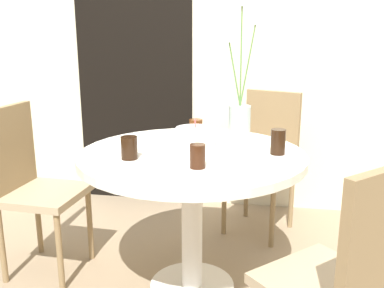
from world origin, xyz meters
name	(u,v)px	position (x,y,z in m)	size (l,w,h in m)	color
ground_plane	(192,288)	(0.00, 0.00, 0.00)	(16.00, 16.00, 0.00)	#89755B
wall_back	(221,35)	(0.00, 1.24, 1.30)	(8.00, 0.05, 2.60)	beige
doorway_panel	(134,72)	(-0.66, 1.21, 1.02)	(0.90, 0.01, 2.05)	black
dining_table	(192,178)	(0.00, 0.00, 0.62)	(1.10, 1.10, 0.75)	silver
chair_left_flank	(265,152)	(0.35, 0.84, 0.53)	(0.52, 0.52, 0.94)	#9E896B
chair_near_front	(30,180)	(-0.91, 0.05, 0.53)	(0.42, 0.42, 0.94)	#9E896B
chair_far_back	(348,276)	(0.63, -0.65, 0.53)	(0.57, 0.57, 0.94)	#9E896B
birthday_cake	(195,138)	(0.00, 0.09, 0.80)	(0.20, 0.20, 0.15)	white
flower_vase	(240,108)	(0.21, 0.27, 0.93)	(0.18, 0.16, 0.76)	#9EB2AD
side_plate	(209,133)	(0.03, 0.40, 0.75)	(0.22, 0.22, 0.01)	silver
drink_glass_0	(198,156)	(0.07, -0.24, 0.80)	(0.07, 0.07, 0.10)	#33190C
drink_glass_1	(196,130)	(-0.02, 0.25, 0.81)	(0.07, 0.07, 0.11)	#51280F
drink_glass_2	(129,148)	(-0.26, -0.17, 0.80)	(0.08, 0.08, 0.10)	black
drink_glass_3	(278,142)	(0.41, 0.03, 0.81)	(0.07, 0.07, 0.12)	black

